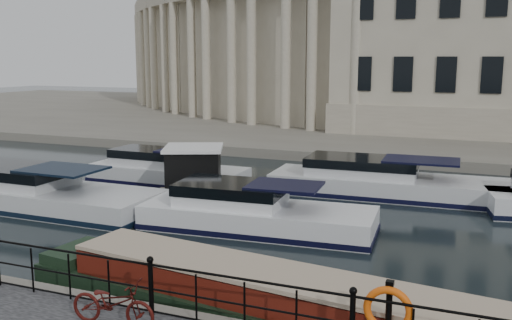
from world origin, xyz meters
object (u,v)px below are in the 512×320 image
Objects in this scene: narrowboat at (298,315)px; harbour_hut at (194,175)px; bicycle at (113,303)px; life_ring_post at (388,311)px.

harbour_hut reaches higher than narrowboat.
harbour_hut is (-4.37, 11.35, -0.06)m from bicycle.
bicycle is at bearing -137.53° from narrowboat.
bicycle is 5.07m from life_ring_post.
harbour_hut is at bearing 135.69° from narrowboat.
bicycle is 1.29× the size of life_ring_post.
narrowboat is at bearing -74.48° from harbour_hut.
bicycle is 0.46× the size of harbour_hut.
narrowboat is at bearing -58.27° from bicycle.
bicycle reaches higher than narrowboat.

